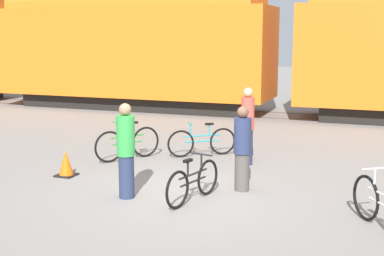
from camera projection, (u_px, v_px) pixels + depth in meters
The scene contains 12 objects.
ground_plane at pixel (181, 193), 10.13m from camera, with size 80.00×80.00×0.00m, color gray.
freight_train at pixel (286, 38), 19.10m from camera, with size 47.25×2.89×5.34m.
rail_near at pixel (279, 118), 18.93m from camera, with size 59.25×0.07×0.01m, color #4C4238.
rail_far at pixel (287, 113), 20.26m from camera, with size 59.25×0.07×0.01m, color #4C4238.
bicycle_teal at pixel (202, 142), 13.11m from camera, with size 1.43×1.09×0.84m.
bicycle_green at pixel (128, 143), 12.72m from camera, with size 1.01×1.47×0.93m.
bicycle_black at pixel (193, 182), 9.55m from camera, with size 0.50×1.62×0.83m.
bicycle_silver at pixel (383, 206), 8.13m from camera, with size 0.98×1.44×0.92m.
person_in_red at pixel (248, 125), 12.16m from camera, with size 0.30×0.30×1.78m.
person_in_green at pixel (126, 151), 9.67m from camera, with size 0.33×0.33×1.75m.
person_in_navy at pixel (242, 149), 10.13m from camera, with size 0.33×0.33×1.63m.
traffic_cone at pixel (66, 164), 11.28m from camera, with size 0.40×0.40×0.55m.
Camera 1 is at (3.59, -9.08, 2.97)m, focal length 50.00 mm.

